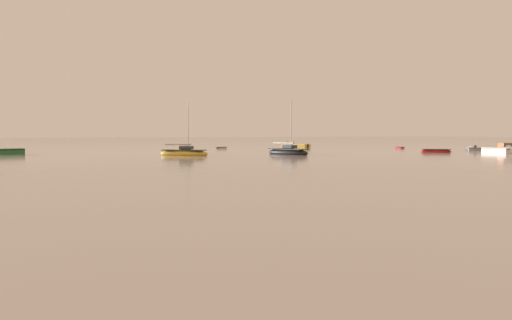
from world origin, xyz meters
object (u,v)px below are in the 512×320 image
motorboat_moored_4 (292,146)px  rowboat_moored_0 (436,151)px  rowboat_moored_3 (221,148)px  motorboat_moored_0 (503,151)px  sailboat_moored_3 (288,152)px  rowboat_moored_2 (400,148)px  sailboat_moored_0 (184,153)px  motorboat_moored_1 (474,149)px

motorboat_moored_4 → rowboat_moored_0: size_ratio=1.49×
motorboat_moored_4 → rowboat_moored_3: bearing=56.5°
motorboat_moored_0 → rowboat_moored_3: (-29.20, 38.68, -0.21)m
rowboat_moored_0 → rowboat_moored_3: (-22.15, 32.35, -0.07)m
sailboat_moored_3 → rowboat_moored_3: (2.06, 28.65, -0.22)m
sailboat_moored_3 → rowboat_moored_2: size_ratio=2.57×
motorboat_moored_0 → sailboat_moored_3: 32.84m
rowboat_moored_2 → rowboat_moored_3: rowboat_moored_2 is taller
motorboat_moored_0 → rowboat_moored_2: 23.63m
motorboat_moored_4 → rowboat_moored_2: motorboat_moored_4 is taller
sailboat_moored_3 → motorboat_moored_0: bearing=56.4°
rowboat_moored_0 → motorboat_moored_4: bearing=-39.6°
rowboat_moored_0 → sailboat_moored_0: bearing=25.5°
motorboat_moored_0 → rowboat_moored_0: 9.48m
motorboat_moored_1 → motorboat_moored_4: (-19.12, 27.98, 0.11)m
rowboat_moored_2 → motorboat_moored_1: bearing=-154.5°
motorboat_moored_4 → rowboat_moored_0: bearing=167.7°
motorboat_moored_0 → rowboat_moored_0: size_ratio=1.35×
sailboat_moored_0 → rowboat_moored_2: size_ratio=2.43×
sailboat_moored_0 → motorboat_moored_1: (49.60, -4.91, -0.13)m
rowboat_moored_0 → rowboat_moored_2: bearing=-80.7°
motorboat_moored_1 → sailboat_moored_3: 35.88m
rowboat_moored_0 → rowboat_moored_2: rowboat_moored_0 is taller
motorboat_moored_4 → rowboat_moored_3: 14.80m
motorboat_moored_0 → rowboat_moored_2: size_ratio=1.99×
rowboat_moored_3 → sailboat_moored_0: bearing=-143.3°
motorboat_moored_4 → motorboat_moored_1: bearing=-171.8°
sailboat_moored_0 → sailboat_moored_3: bearing=27.5°
sailboat_moored_3 → rowboat_moored_2: 35.75m
motorboat_moored_1 → sailboat_moored_0: bearing=27.4°
motorboat_moored_4 → sailboat_moored_3: size_ratio=0.85×
rowboat_moored_0 → rowboat_moored_3: 39.21m
sailboat_moored_0 → rowboat_moored_3: bearing=100.2°
motorboat_moored_0 → motorboat_moored_1: 9.93m
rowboat_moored_0 → rowboat_moored_2: size_ratio=1.47×
rowboat_moored_0 → motorboat_moored_0: bearing=174.6°
rowboat_moored_2 → motorboat_moored_0: bearing=-169.6°
sailboat_moored_0 → rowboat_moored_0: (37.95, -7.39, -0.13)m
rowboat_moored_0 → rowboat_moored_3: rowboat_moored_0 is taller
sailboat_moored_0 → rowboat_moored_0: sailboat_moored_0 is taller
sailboat_moored_0 → motorboat_moored_4: bearing=79.6°
rowboat_moored_3 → motorboat_moored_1: bearing=-62.5°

